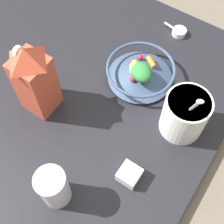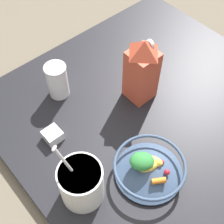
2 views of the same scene
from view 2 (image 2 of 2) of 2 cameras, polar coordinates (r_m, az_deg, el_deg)
ground_plane at (r=1.15m, az=7.73°, el=-0.71°), size 6.00×6.00×0.00m
countertop at (r=1.14m, az=7.82°, el=-0.23°), size 1.02×1.02×0.03m
fruit_bowl at (r=0.96m, az=6.77°, el=-10.13°), size 0.22×0.22×0.09m
milk_carton at (r=1.07m, az=5.45°, el=7.66°), size 0.09×0.09×0.26m
yogurt_tub at (r=0.90m, az=-5.65°, el=-12.68°), size 0.13×0.13×0.24m
drinking_cup at (r=1.13m, az=-9.99°, el=5.79°), size 0.08×0.08×0.14m
spice_jar at (r=1.06m, az=-10.76°, el=-4.25°), size 0.06×0.06×0.04m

